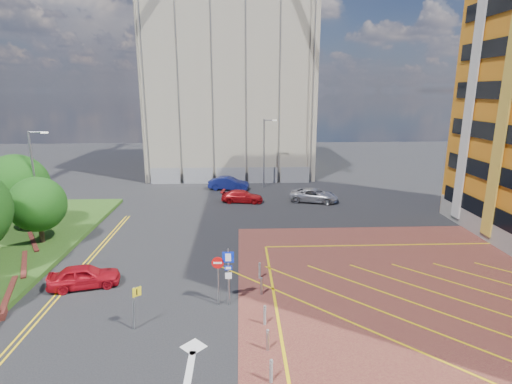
{
  "coord_description": "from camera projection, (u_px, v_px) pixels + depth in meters",
  "views": [
    {
      "loc": [
        1.16,
        -18.33,
        11.15
      ],
      "look_at": [
        2.06,
        3.62,
        5.57
      ],
      "focal_mm": 28.0,
      "sensor_mm": 36.0,
      "label": 1
    }
  ],
  "objects": [
    {
      "name": "sign_cluster",
      "position": [
        225.0,
        271.0,
        20.94
      ],
      "size": [
        1.17,
        0.12,
        3.2
      ],
      "color": "#9EA0A8",
      "rests_on": "ground"
    },
    {
      "name": "warning_sign",
      "position": [
        135.0,
        303.0,
        18.86
      ],
      "size": [
        0.53,
        0.37,
        2.24
      ],
      "color": "#9EA0A8",
      "rests_on": "ground"
    },
    {
      "name": "ground",
      "position": [
        219.0,
        315.0,
        20.46
      ],
      "size": [
        140.0,
        140.0,
        0.0
      ],
      "primitive_type": "plane",
      "color": "black",
      "rests_on": "ground"
    },
    {
      "name": "forecourt",
      "position": [
        485.0,
        309.0,
        21.01
      ],
      "size": [
        26.0,
        26.0,
        0.02
      ],
      "primitive_type": "cube",
      "color": "brown",
      "rests_on": "ground"
    },
    {
      "name": "tree_d",
      "position": [
        16.0,
        186.0,
        31.43
      ],
      "size": [
        5.0,
        5.0,
        6.08
      ],
      "color": "#3D2B1C",
      "rests_on": "grass_bed"
    },
    {
      "name": "bollard_row",
      "position": [
        266.0,
        324.0,
        18.82
      ],
      "size": [
        0.14,
        11.14,
        0.9
      ],
      "color": "#9EA0A8",
      "rests_on": "forecourt"
    },
    {
      "name": "construction_fence",
      "position": [
        239.0,
        175.0,
        49.3
      ],
      "size": [
        21.6,
        0.06,
        2.0
      ],
      "primitive_type": "cube",
      "color": "gray",
      "rests_on": "ground"
    },
    {
      "name": "car_blue_back",
      "position": [
        229.0,
        183.0,
        46.11
      ],
      "size": [
        4.82,
        2.58,
        1.51
      ],
      "primitive_type": "imported",
      "rotation": [
        0.0,
        0.0,
        1.34
      ],
      "color": "navy",
      "rests_on": "ground"
    },
    {
      "name": "car_silver_back",
      "position": [
        314.0,
        195.0,
        41.14
      ],
      "size": [
        5.38,
        3.56,
        1.37
      ],
      "primitive_type": "imported",
      "rotation": [
        0.0,
        0.0,
        1.29
      ],
      "color": "#B1B0B8",
      "rests_on": "ground"
    },
    {
      "name": "car_red_left",
      "position": [
        84.0,
        276.0,
        23.22
      ],
      "size": [
        4.23,
        2.48,
        1.35
      ],
      "primitive_type": "imported",
      "rotation": [
        0.0,
        0.0,
        1.81
      ],
      "color": "#B60F1C",
      "rests_on": "ground"
    },
    {
      "name": "lamp_back",
      "position": [
        265.0,
        151.0,
        46.66
      ],
      "size": [
        1.53,
        0.16,
        8.0
      ],
      "color": "#9EA0A8",
      "rests_on": "ground"
    },
    {
      "name": "car_red_back",
      "position": [
        242.0,
        196.0,
        41.0
      ],
      "size": [
        4.48,
        2.34,
        1.24
      ],
      "primitive_type": "imported",
      "rotation": [
        0.0,
        0.0,
        1.42
      ],
      "color": "red",
      "rests_on": "ground"
    },
    {
      "name": "tree_c",
      "position": [
        38.0,
        204.0,
        28.82
      ],
      "size": [
        4.0,
        4.0,
        4.9
      ],
      "color": "#3D2B1C",
      "rests_on": "grass_bed"
    },
    {
      "name": "retaining_wall",
      "position": [
        5.0,
        296.0,
        21.87
      ],
      "size": [
        6.06,
        20.33,
        0.4
      ],
      "color": "maroon",
      "rests_on": "ground"
    },
    {
      "name": "construction_building",
      "position": [
        231.0,
        92.0,
        56.48
      ],
      "size": [
        21.2,
        19.2,
        22.0
      ],
      "primitive_type": "cube",
      "color": "gray",
      "rests_on": "ground"
    },
    {
      "name": "lamp_left_far",
      "position": [
        35.0,
        179.0,
        30.35
      ],
      "size": [
        1.53,
        0.16,
        8.0
      ],
      "color": "#9EA0A8",
      "rests_on": "grass_bed"
    }
  ]
}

